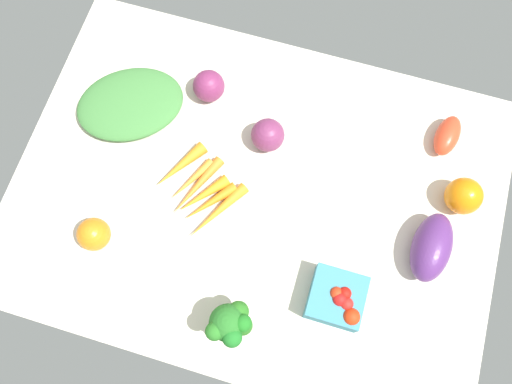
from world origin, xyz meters
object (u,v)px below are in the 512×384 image
roma_tomato (447,136)px  leafy_greens_clump (130,104)px  heirloom_tomato_orange (94,234)px  bell_pepper_orange (464,196)px  carrot_bunch (199,190)px  red_onion_near_basket (268,135)px  berry_basket (338,299)px  broccoli_head (230,324)px  red_onion_center (209,86)px  eggplant (432,247)px

roma_tomato → leafy_greens_clump: 70.32cm
heirloom_tomato_orange → bell_pepper_orange: 76.54cm
carrot_bunch → red_onion_near_basket: bearing=55.3°
berry_basket → broccoli_head: bearing=-149.8°
carrot_bunch → red_onion_center: size_ratio=3.01×
berry_basket → red_onion_near_basket: 37.36cm
heirloom_tomato_orange → red_onion_near_basket: bearing=48.1°
berry_basket → broccoli_head: size_ratio=0.95×
berry_basket → bell_pepper_orange: (19.95, 27.74, 0.79)cm
leafy_greens_clump → red_onion_near_basket: size_ratio=3.27×
berry_basket → red_onion_center: (-38.77, 37.30, 0.30)cm
roma_tomato → carrot_bunch: size_ratio=0.46×
carrot_bunch → broccoli_head: size_ratio=1.94×
roma_tomato → red_onion_center: size_ratio=1.38×
carrot_bunch → red_onion_near_basket: (10.69, 15.41, 2.35)cm
berry_basket → carrot_bunch: 36.44cm
roma_tomato → heirloom_tomato_orange: bearing=-47.8°
berry_basket → heirloom_tomato_orange: bearing=-178.2°
carrot_bunch → bell_pepper_orange: (53.47, 13.59, 2.77)cm
berry_basket → carrot_bunch: (-33.52, 14.15, -1.98)cm
heirloom_tomato_orange → roma_tomato: bearing=33.1°
red_onion_near_basket → eggplant: bearing=-20.4°
carrot_bunch → heirloom_tomato_orange: (-17.22, -15.72, 2.13)cm
carrot_bunch → heirloom_tomato_orange: bearing=-137.6°
leafy_greens_clump → carrot_bunch: bearing=-34.7°
heirloom_tomato_orange → red_onion_near_basket: size_ratio=0.94×
leafy_greens_clump → broccoli_head: size_ratio=2.15×
roma_tomato → heirloom_tomato_orange: size_ratio=1.44×
eggplant → red_onion_center: size_ratio=2.05×
heirloom_tomato_orange → red_onion_near_basket: red_onion_near_basket is taller
heirloom_tomato_orange → bell_pepper_orange: size_ratio=0.84×
red_onion_near_basket → roma_tomato: bearing=17.1°
leafy_greens_clump → bell_pepper_orange: bell_pepper_orange is taller
roma_tomato → broccoli_head: broccoli_head is taller
bell_pepper_orange → heirloom_tomato_orange: bearing=-157.5°
berry_basket → carrot_bunch: bearing=157.1°
leafy_greens_clump → red_onion_center: red_onion_center is taller
berry_basket → broccoli_head: 21.78cm
leafy_greens_clump → heirloom_tomato_orange: (3.82, -30.31, 1.26)cm
carrot_bunch → berry_basket: bearing=-22.9°
red_onion_near_basket → red_onion_center: 17.72cm
roma_tomato → berry_basket: 43.62cm
carrot_bunch → roma_tomato: bearing=29.2°
bell_pepper_orange → roma_tomato: bearing=111.6°
bell_pepper_orange → carrot_bunch: bearing=-165.7°
carrot_bunch → eggplant: size_ratio=1.47×
roma_tomato → red_onion_near_basket: size_ratio=1.35×
broccoli_head → red_onion_near_basket: 40.74cm
roma_tomato → red_onion_center: red_onion_center is taller
eggplant → red_onion_near_basket: bearing=-106.3°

